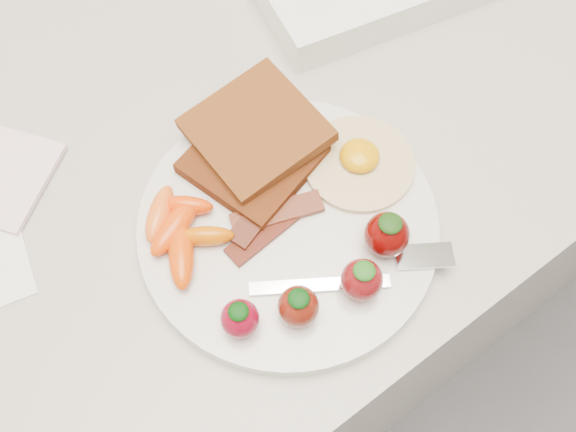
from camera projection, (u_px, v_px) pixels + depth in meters
counter at (236, 290)px, 1.04m from camera, size 2.00×0.60×0.90m
plate at (288, 225)px, 0.58m from camera, size 0.27×0.27×0.02m
toast_lower at (253, 160)px, 0.59m from camera, size 0.13×0.13×0.01m
toast_upper at (256, 130)px, 0.59m from camera, size 0.11×0.11×0.03m
fried_egg at (359, 161)px, 0.59m from camera, size 0.13×0.13×0.02m
bacon_strips at (269, 217)px, 0.57m from camera, size 0.10×0.06×0.01m
baby_carrots at (180, 229)px, 0.56m from camera, size 0.08×0.10×0.02m
strawberries at (334, 277)px, 0.53m from camera, size 0.18×0.07×0.05m
fork at (368, 272)px, 0.55m from camera, size 0.17×0.09×0.00m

